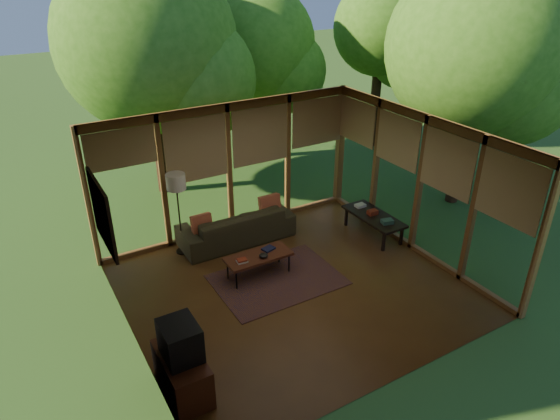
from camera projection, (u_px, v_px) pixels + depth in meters
floor at (294, 288)px, 8.71m from camera, size 5.50×5.50×0.00m
ceiling at (296, 141)px, 7.48m from camera, size 5.50×5.50×0.00m
wall_left at (125, 268)px, 6.86m from camera, size 0.04×5.00×2.70m
wall_front at (401, 303)px, 6.17m from camera, size 5.50×0.04×2.70m
window_wall_back at (229, 169)px, 10.01m from camera, size 5.50×0.12×2.70m
window_wall_right at (419, 185)px, 9.33m from camera, size 0.12×5.00×2.70m
exterior_lawn at (364, 113)px, 18.46m from camera, size 40.00×40.00×0.00m
tree_nw at (147, 43)px, 10.82m from camera, size 3.95×3.95×5.48m
tree_ne at (255, 45)px, 13.09m from camera, size 3.14×3.14×4.67m
tree_se at (475, 47)px, 10.20m from camera, size 3.66×3.66×5.34m
tree_far at (382, 28)px, 13.69m from camera, size 2.66×2.66×4.77m
rug at (277, 280)px, 8.93m from camera, size 2.19×1.55×0.01m
sofa at (236, 226)px, 10.03m from camera, size 2.30×0.91×0.67m
pillow_left at (202, 225)px, 9.55m from camera, size 0.40×0.21×0.42m
pillow_right at (270, 206)px, 10.21m from camera, size 0.44×0.24×0.47m
ct_book_lower at (242, 261)px, 8.67m from camera, size 0.19×0.15×0.03m
ct_book_upper at (242, 260)px, 8.66m from camera, size 0.18×0.14×0.03m
ct_book_side at (268, 249)px, 9.04m from camera, size 0.26×0.22×0.03m
ct_bowl at (264, 255)px, 8.80m from camera, size 0.16×0.16×0.07m
media_cabinet at (182, 374)px, 6.53m from camera, size 0.50×1.00×0.60m
television at (180, 341)px, 6.29m from camera, size 0.45×0.55×0.50m
console_book_a at (387, 222)px, 9.85m from camera, size 0.26×0.21×0.08m
console_book_b at (373, 212)px, 10.19m from camera, size 0.21×0.15×0.09m
console_book_c at (360, 205)px, 10.51m from camera, size 0.21×0.16×0.06m
floor_lamp at (176, 186)px, 9.15m from camera, size 0.36×0.36×1.65m
coffee_table at (258, 257)px, 8.89m from camera, size 1.20×0.50×0.43m
side_console at (374, 217)px, 10.20m from camera, size 0.60×1.40×0.46m
wall_painting at (102, 214)px, 7.86m from camera, size 0.06×1.35×1.15m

